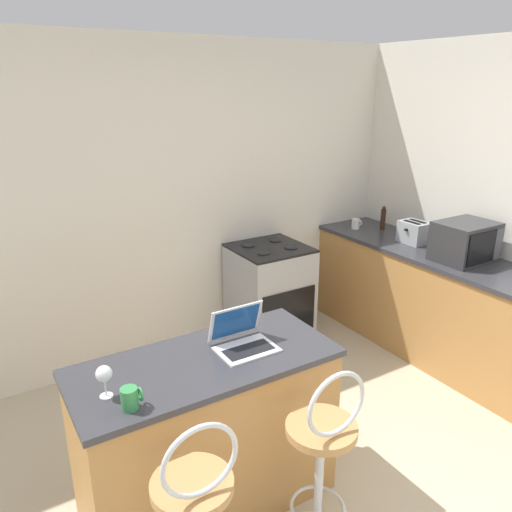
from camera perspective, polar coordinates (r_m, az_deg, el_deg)
wall_back at (r=4.12m, az=-10.59°, el=5.56°), size 12.00×0.06×2.60m
breakfast_bar at (r=2.86m, az=-5.52°, el=-19.58°), size 1.36×0.61×0.92m
counter_right at (r=4.41m, az=22.50°, el=-6.35°), size 0.64×3.00×0.92m
bar_stool_far at (r=2.61m, az=7.54°, el=-22.75°), size 0.40×0.40×1.07m
laptop at (r=2.68m, az=-1.62°, el=-9.23°), size 0.31×0.26×0.22m
microwave at (r=4.24m, az=22.78°, el=1.53°), size 0.45×0.36×0.31m
toaster at (r=4.58m, az=17.59°, el=2.61°), size 0.20×0.24×0.19m
stove_range at (r=4.45m, az=1.55°, el=-4.57°), size 0.62×0.61×0.92m
wine_glass_short at (r=2.36m, az=-16.98°, el=-12.86°), size 0.07×0.07×0.15m
pepper_mill at (r=4.94m, az=14.32°, el=4.22°), size 0.05×0.05×0.23m
mug_green at (r=2.29m, az=-14.17°, el=-15.49°), size 0.09×0.07×0.10m
mug_white at (r=4.91m, az=11.34°, el=3.64°), size 0.09×0.07×0.10m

